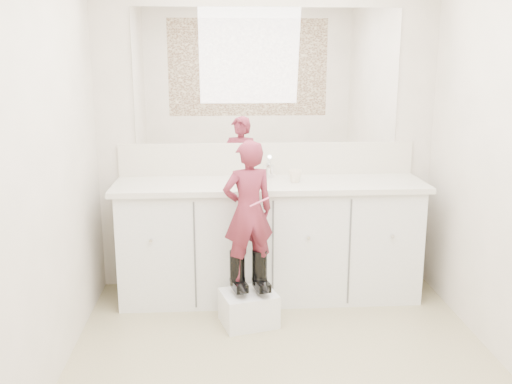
{
  "coord_description": "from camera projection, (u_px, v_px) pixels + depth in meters",
  "views": [
    {
      "loc": [
        -0.36,
        -2.86,
        1.79
      ],
      "look_at": [
        -0.13,
        0.83,
        0.91
      ],
      "focal_mm": 40.0,
      "sensor_mm": 36.0,
      "label": 1
    }
  ],
  "objects": [
    {
      "name": "floor",
      "position": [
        288.0,
        382.0,
        3.21
      ],
      "size": [
        3.0,
        3.0,
        0.0
      ],
      "primitive_type": "plane",
      "color": "#8B7F5B",
      "rests_on": "ground"
    },
    {
      "name": "wall_back",
      "position": [
        267.0,
        135.0,
        4.39
      ],
      "size": [
        2.6,
        0.0,
        2.6
      ],
      "primitive_type": "plane",
      "rotation": [
        1.57,
        0.0,
        0.0
      ],
      "color": "beige",
      "rests_on": "floor"
    },
    {
      "name": "wall_front",
      "position": [
        361.0,
        289.0,
        1.48
      ],
      "size": [
        2.6,
        0.0,
        2.6
      ],
      "primitive_type": "plane",
      "rotation": [
        -1.57,
        0.0,
        0.0
      ],
      "color": "beige",
      "rests_on": "floor"
    },
    {
      "name": "wall_left",
      "position": [
        33.0,
        177.0,
        2.86
      ],
      "size": [
        0.0,
        3.0,
        3.0
      ],
      "primitive_type": "plane",
      "rotation": [
        1.57,
        0.0,
        1.57
      ],
      "color": "beige",
      "rests_on": "floor"
    },
    {
      "name": "vanity_cabinet",
      "position": [
        269.0,
        242.0,
        4.3
      ],
      "size": [
        2.2,
        0.55,
        0.85
      ],
      "primitive_type": "cube",
      "color": "silver",
      "rests_on": "floor"
    },
    {
      "name": "countertop",
      "position": [
        270.0,
        185.0,
        4.19
      ],
      "size": [
        2.28,
        0.58,
        0.04
      ],
      "primitive_type": "cube",
      "color": "beige",
      "rests_on": "vanity_cabinet"
    },
    {
      "name": "backsplash",
      "position": [
        267.0,
        159.0,
        4.42
      ],
      "size": [
        2.28,
        0.03,
        0.25
      ],
      "primitive_type": "cube",
      "color": "beige",
      "rests_on": "countertop"
    },
    {
      "name": "mirror",
      "position": [
        267.0,
        77.0,
        4.28
      ],
      "size": [
        2.0,
        0.02,
        1.0
      ],
      "primitive_type": "cube",
      "color": "white",
      "rests_on": "wall_back"
    },
    {
      "name": "dot_panel",
      "position": [
        368.0,
        115.0,
        1.38
      ],
      "size": [
        2.0,
        0.01,
        1.2
      ],
      "primitive_type": "cube",
      "color": "#472819",
      "rests_on": "wall_front"
    },
    {
      "name": "faucet",
      "position": [
        268.0,
        171.0,
        4.33
      ],
      "size": [
        0.08,
        0.08,
        0.1
      ],
      "primitive_type": "cylinder",
      "color": "silver",
      "rests_on": "countertop"
    },
    {
      "name": "cup",
      "position": [
        295.0,
        176.0,
        4.17
      ],
      "size": [
        0.1,
        0.1,
        0.09
      ],
      "primitive_type": "imported",
      "rotation": [
        0.0,
        0.0,
        0.02
      ],
      "color": "beige",
      "rests_on": "countertop"
    },
    {
      "name": "soap_bottle",
      "position": [
        249.0,
        172.0,
        4.09
      ],
      "size": [
        0.09,
        0.1,
        0.18
      ],
      "primitive_type": "imported",
      "rotation": [
        0.0,
        0.0,
        -0.17
      ],
      "color": "silver",
      "rests_on": "countertop"
    },
    {
      "name": "step_stool",
      "position": [
        249.0,
        308.0,
        3.89
      ],
      "size": [
        0.42,
        0.38,
        0.23
      ],
      "primitive_type": "cube",
      "rotation": [
        0.0,
        0.0,
        0.26
      ],
      "color": "white",
      "rests_on": "floor"
    },
    {
      "name": "boot_left",
      "position": [
        237.0,
        272.0,
        3.84
      ],
      "size": [
        0.16,
        0.22,
        0.3
      ],
      "primitive_type": null,
      "rotation": [
        0.0,
        0.0,
        0.26
      ],
      "color": "black",
      "rests_on": "step_stool"
    },
    {
      "name": "boot_right",
      "position": [
        260.0,
        271.0,
        3.85
      ],
      "size": [
        0.16,
        0.22,
        0.3
      ],
      "primitive_type": null,
      "rotation": [
        0.0,
        0.0,
        0.26
      ],
      "color": "black",
      "rests_on": "step_stool"
    },
    {
      "name": "toddler",
      "position": [
        248.0,
        211.0,
        3.74
      ],
      "size": [
        0.39,
        0.31,
        0.94
      ],
      "primitive_type": "imported",
      "rotation": [
        0.0,
        0.0,
        3.4
      ],
      "color": "#B23656",
      "rests_on": "step_stool"
    },
    {
      "name": "toothbrush",
      "position": [
        260.0,
        202.0,
        3.66
      ],
      "size": [
        0.13,
        0.05,
        0.06
      ],
      "primitive_type": "cylinder",
      "rotation": [
        0.0,
        1.22,
        0.26
      ],
      "color": "#E45880",
      "rests_on": "toddler"
    }
  ]
}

